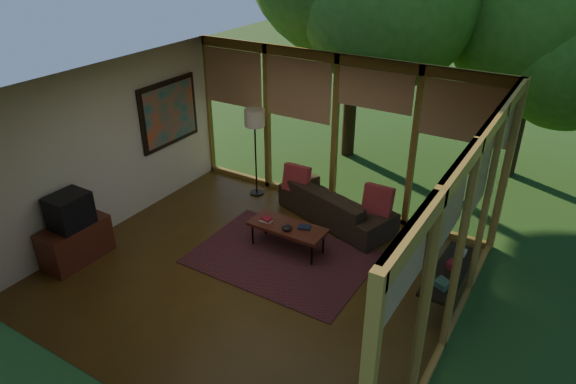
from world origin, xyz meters
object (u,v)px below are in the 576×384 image
Objects in this scene: television at (69,211)px; coffee_table at (287,228)px; side_console at (440,270)px; media_cabinet at (76,242)px; floor_lamp at (255,123)px; sofa at (336,204)px.

television is 3.18m from coffee_table.
television is 5.26m from side_console.
coffee_table is at bearing 36.18° from media_cabinet.
media_cabinet is at bearing -143.82° from coffee_table.
floor_lamp is at bearing 70.87° from media_cabinet.
coffee_table is at bearing 36.40° from television.
television is 0.33× the size of floor_lamp.
sofa is at bearing 78.57° from coffee_table.
media_cabinet is 3.17m from coffee_table.
media_cabinet is 0.61× the size of floor_lamp.
floor_lamp reaches higher than sofa.
floor_lamp is at bearing 162.98° from side_console.
television reaches higher than media_cabinet.
sofa is 1.73× the size of coffee_table.
sofa reaches higher than coffee_table.
floor_lamp is at bearing 138.67° from coffee_table.
television is 0.46× the size of coffee_table.
side_console is (2.07, -1.06, 0.11)m from sofa.
side_console is at bearing 22.40° from television.
floor_lamp is at bearing 71.20° from television.
media_cabinet is 0.83× the size of coffee_table.
coffee_table is 0.86× the size of side_console.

